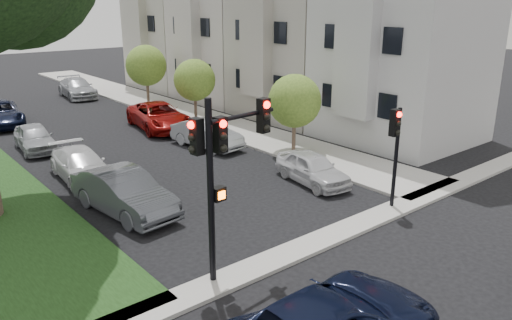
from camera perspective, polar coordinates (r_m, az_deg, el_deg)
ground at (r=14.77m, az=12.74°, el=-12.05°), size 140.00×140.00×0.00m
sidewalk_right at (r=36.65m, az=-10.92°, el=6.18°), size 3.50×44.00×0.12m
sidewalk_cross at (r=15.86m, az=7.01°, el=-9.27°), size 60.00×1.00×0.12m
house_a at (r=27.65m, az=16.84°, el=16.45°), size 7.70×7.55×15.97m
house_b at (r=32.47m, az=5.37°, el=17.19°), size 7.70×7.55×15.97m
house_c at (r=38.17m, az=-2.94°, el=17.32°), size 7.70×7.55×15.97m
house_d at (r=44.41m, az=-9.02°, el=17.20°), size 7.70×7.55×15.97m
small_tree_a at (r=24.32m, az=4.44°, el=6.73°), size 2.60×2.60×3.90m
small_tree_b at (r=31.21m, az=-7.04°, el=9.05°), size 2.57×2.57×3.85m
small_tree_c at (r=36.53m, az=-12.45°, el=10.50°), size 2.86×2.86×4.29m
traffic_signal_main at (r=12.63m, az=-3.91°, el=0.36°), size 2.46×0.64×5.02m
traffic_signal_secondary at (r=17.98m, az=15.65°, el=2.19°), size 0.46×0.37×3.74m
car_parked_0 at (r=20.65m, az=6.47°, el=-0.94°), size 2.11×3.98×1.29m
car_parked_1 at (r=25.70m, az=-5.63°, el=2.96°), size 2.06×4.38×1.39m
car_parked_2 at (r=29.84m, az=-11.03°, el=4.93°), size 3.38×5.82×1.52m
car_parked_4 at (r=41.52m, az=-19.75°, el=7.76°), size 2.60×5.28×1.48m
car_parked_5 at (r=18.21m, az=-14.84°, el=-3.61°), size 2.20×4.88×1.55m
car_parked_6 at (r=22.20m, az=-19.36°, el=-0.54°), size 2.08×4.50×1.27m
car_parked_7 at (r=27.38m, az=-23.97°, el=2.35°), size 1.93×4.04×1.33m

